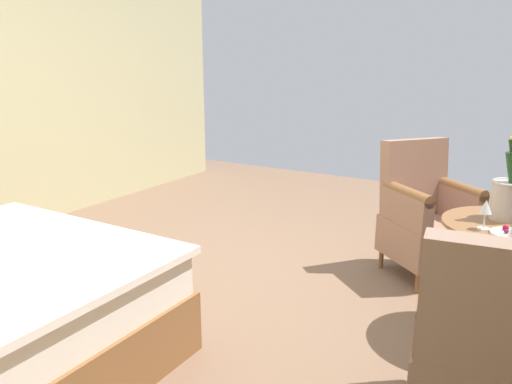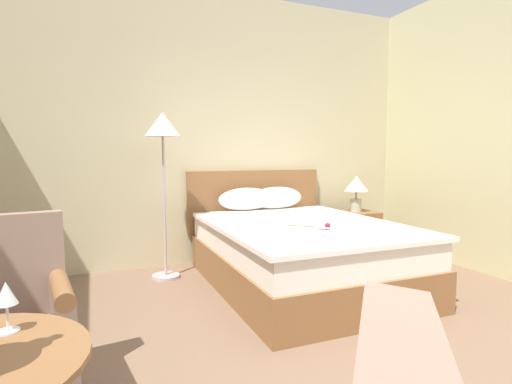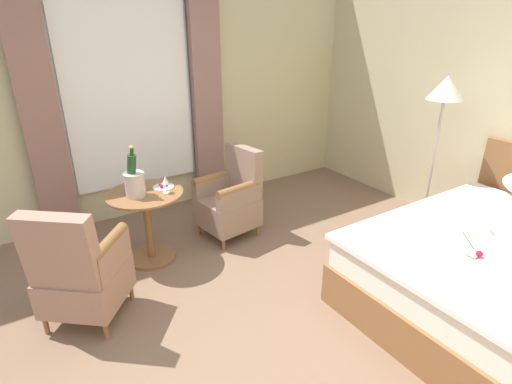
{
  "view_description": "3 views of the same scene",
  "coord_description": "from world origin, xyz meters",
  "px_view_note": "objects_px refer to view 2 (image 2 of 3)",
  "views": [
    {
      "loc": [
        -1.69,
        2.67,
        1.56
      ],
      "look_at": [
        -0.61,
        0.89,
        1.01
      ],
      "focal_mm": 35.0,
      "sensor_mm": 36.0,
      "label": 1
    },
    {
      "loc": [
        -1.16,
        -1.49,
        1.25
      ],
      "look_at": [
        -0.16,
        0.94,
        1.0
      ],
      "focal_mm": 28.0,
      "sensor_mm": 36.0,
      "label": 2
    },
    {
      "loc": [
        1.85,
        -1.23,
        2.13
      ],
      "look_at": [
        -0.75,
        0.46,
        0.81
      ],
      "focal_mm": 28.0,
      "sensor_mm": 36.0,
      "label": 3
    }
  ],
  "objects_px": {
    "nightstand": "(355,233)",
    "floor_lamp_brass": "(163,138)",
    "bed": "(296,249)",
    "wine_glass_near_bucket": "(6,297)",
    "bedside_lamp": "(356,187)",
    "armchair_by_window": "(12,330)"
  },
  "relations": [
    {
      "from": "nightstand",
      "to": "armchair_by_window",
      "type": "distance_m",
      "value": 3.96
    },
    {
      "from": "bedside_lamp",
      "to": "wine_glass_near_bucket",
      "type": "bearing_deg",
      "value": -140.63
    },
    {
      "from": "nightstand",
      "to": "floor_lamp_brass",
      "type": "bearing_deg",
      "value": -177.62
    },
    {
      "from": "bed",
      "to": "armchair_by_window",
      "type": "xyz_separation_m",
      "value": [
        -2.19,
        -1.23,
        0.08
      ]
    },
    {
      "from": "nightstand",
      "to": "wine_glass_near_bucket",
      "type": "bearing_deg",
      "value": -140.63
    },
    {
      "from": "bedside_lamp",
      "to": "armchair_by_window",
      "type": "distance_m",
      "value": 3.98
    },
    {
      "from": "nightstand",
      "to": "wine_glass_near_bucket",
      "type": "xyz_separation_m",
      "value": [
        -3.31,
        -2.71,
        0.54
      ]
    },
    {
      "from": "nightstand",
      "to": "bedside_lamp",
      "type": "relative_size",
      "value": 1.2
    },
    {
      "from": "bedside_lamp",
      "to": "armchair_by_window",
      "type": "bearing_deg",
      "value": -150.06
    },
    {
      "from": "bed",
      "to": "nightstand",
      "type": "xyz_separation_m",
      "value": [
        1.24,
        0.75,
        -0.07
      ]
    },
    {
      "from": "nightstand",
      "to": "floor_lamp_brass",
      "type": "relative_size",
      "value": 0.32
    },
    {
      "from": "bed",
      "to": "wine_glass_near_bucket",
      "type": "xyz_separation_m",
      "value": [
        -2.06,
        -1.96,
        0.48
      ]
    },
    {
      "from": "wine_glass_near_bucket",
      "to": "floor_lamp_brass",
      "type": "bearing_deg",
      "value": 70.65
    },
    {
      "from": "bed",
      "to": "bedside_lamp",
      "type": "xyz_separation_m",
      "value": [
        1.24,
        0.75,
        0.51
      ]
    },
    {
      "from": "nightstand",
      "to": "floor_lamp_brass",
      "type": "distance_m",
      "value": 2.65
    },
    {
      "from": "bed",
      "to": "nightstand",
      "type": "distance_m",
      "value": 1.45
    },
    {
      "from": "bedside_lamp",
      "to": "floor_lamp_brass",
      "type": "bearing_deg",
      "value": -177.62
    },
    {
      "from": "floor_lamp_brass",
      "to": "bedside_lamp",
      "type": "bearing_deg",
      "value": 2.38
    },
    {
      "from": "nightstand",
      "to": "armchair_by_window",
      "type": "height_order",
      "value": "armchair_by_window"
    },
    {
      "from": "bed",
      "to": "bedside_lamp",
      "type": "bearing_deg",
      "value": 31.09
    },
    {
      "from": "bed",
      "to": "floor_lamp_brass",
      "type": "distance_m",
      "value": 1.7
    },
    {
      "from": "bed",
      "to": "nightstand",
      "type": "height_order",
      "value": "bed"
    }
  ]
}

